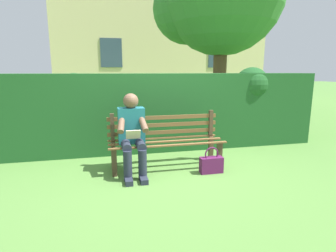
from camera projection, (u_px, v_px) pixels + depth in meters
name	position (u px, v px, depth m)	size (l,w,h in m)	color
ground	(167.00, 167.00, 4.20)	(60.00, 60.00, 0.00)	#517F38
park_bench	(165.00, 139.00, 4.20)	(1.75, 0.51, 0.84)	#4C3828
person_seated	(132.00, 132.00, 3.87)	(0.44, 0.73, 1.15)	#1E6672
hedge_backdrop	(162.00, 110.00, 5.16)	(6.11, 0.81, 1.54)	#1E5123
building_facade	(159.00, 19.00, 13.25)	(9.68, 3.33, 7.93)	beige
handbag	(211.00, 164.00, 3.95)	(0.33, 0.13, 0.39)	#59194C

